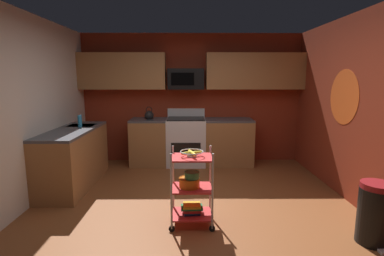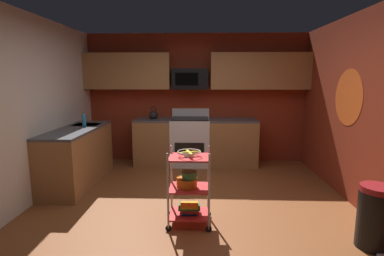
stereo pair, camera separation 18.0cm
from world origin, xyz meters
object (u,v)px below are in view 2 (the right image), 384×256
at_px(rolling_cart, 189,188).
at_px(mixing_bowl_large, 187,182).
at_px(oven_range, 190,141).
at_px(mixing_bowl_small, 189,175).
at_px(book_stack, 189,208).
at_px(dish_soap_bottle, 84,120).
at_px(kettle, 154,115).
at_px(fruit_bowl, 189,153).
at_px(trash_can, 375,217).
at_px(microwave, 190,79).

relative_size(rolling_cart, mixing_bowl_large, 3.63).
xyz_separation_m(oven_range, mixing_bowl_small, (0.10, -2.51, 0.14)).
bearing_deg(book_stack, rolling_cart, 0.00).
bearing_deg(book_stack, oven_range, 92.20).
bearing_deg(oven_range, book_stack, -87.80).
relative_size(oven_range, dish_soap_bottle, 5.50).
relative_size(oven_range, mixing_bowl_large, 4.37).
bearing_deg(mixing_bowl_small, kettle, 108.12).
relative_size(mixing_bowl_small, kettle, 0.69).
distance_m(oven_range, mixing_bowl_large, 2.50).
xyz_separation_m(fruit_bowl, trash_can, (1.92, -0.43, -0.55)).
distance_m(rolling_cart, fruit_bowl, 0.42).
bearing_deg(oven_range, microwave, 90.26).
bearing_deg(oven_range, mixing_bowl_large, -88.46).
distance_m(oven_range, microwave, 1.23).
xyz_separation_m(oven_range, mixing_bowl_large, (0.07, -2.49, 0.04)).
height_order(rolling_cart, book_stack, rolling_cart).
xyz_separation_m(fruit_bowl, book_stack, (-0.00, -0.00, -0.68)).
relative_size(book_stack, kettle, 0.99).
bearing_deg(kettle, book_stack, -71.77).
bearing_deg(microwave, rolling_cart, -87.88).
bearing_deg(fruit_bowl, oven_range, 92.20).
distance_m(microwave, dish_soap_bottle, 2.15).
distance_m(microwave, trash_can, 3.89).
xyz_separation_m(oven_range, trash_can, (2.01, -2.92, -0.15)).
height_order(rolling_cart, fruit_bowl, rolling_cart).
height_order(microwave, book_stack, microwave).
height_order(oven_range, rolling_cart, oven_range).
bearing_deg(mixing_bowl_small, book_stack, 94.61).
bearing_deg(fruit_bowl, microwave, 92.12).
bearing_deg(rolling_cart, fruit_bowl, 86.42).
relative_size(rolling_cart, book_stack, 3.49).
bearing_deg(rolling_cart, trash_can, -12.63).
distance_m(mixing_bowl_large, dish_soap_bottle, 2.42).
xyz_separation_m(microwave, kettle, (-0.72, -0.11, -0.70)).
xyz_separation_m(rolling_cart, book_stack, (0.00, 0.00, -0.26)).
xyz_separation_m(microwave, mixing_bowl_large, (0.07, -2.60, -1.18)).
bearing_deg(dish_soap_bottle, book_stack, -39.93).
bearing_deg(book_stack, mixing_bowl_small, -85.39).
relative_size(oven_range, trash_can, 1.67).
relative_size(rolling_cart, fruit_bowl, 3.36).
height_order(kettle, dish_soap_bottle, kettle).
height_order(microwave, mixing_bowl_small, microwave).
relative_size(microwave, mixing_bowl_small, 3.85).
xyz_separation_m(mixing_bowl_large, kettle, (-0.79, 2.49, 0.48)).
bearing_deg(trash_can, microwave, 123.60).
relative_size(dish_soap_bottle, trash_can, 0.30).
distance_m(oven_range, book_stack, 2.51).
bearing_deg(mixing_bowl_large, trash_can, -12.45).
distance_m(oven_range, kettle, 0.89).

